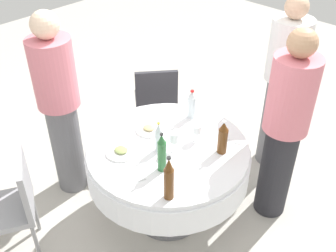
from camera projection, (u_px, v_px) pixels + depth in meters
ground_plane at (168, 215)px, 3.46m from camera, size 10.00×10.00×0.00m
dining_table at (168, 162)px, 3.12m from camera, size 1.25×1.25×0.74m
bottle_brown_east at (223, 138)px, 2.91m from camera, size 0.07×0.07×0.28m
bottle_brown_north at (169, 179)px, 2.52m from camera, size 0.07×0.07×0.33m
bottle_clear_mid at (192, 105)px, 3.28m from camera, size 0.07×0.07×0.25m
bottle_green_near at (162, 153)px, 2.75m from camera, size 0.06×0.06×0.31m
bottle_clear_south at (159, 138)px, 2.94m from camera, size 0.06×0.06×0.25m
wine_glass_near at (174, 138)px, 2.93m from camera, size 0.07×0.07×0.16m
wine_glass_south at (197, 130)px, 3.04m from camera, size 0.07×0.07×0.14m
plate_inner at (149, 129)px, 3.19m from camera, size 0.20×0.20×0.04m
plate_right at (121, 152)px, 2.97m from camera, size 0.23×0.23×0.04m
fork_north at (230, 141)px, 3.09m from camera, size 0.18×0.06×0.00m
spoon_mid at (133, 182)px, 2.72m from camera, size 0.09×0.17×0.00m
person_east at (60, 105)px, 3.27m from camera, size 0.34×0.34×1.65m
person_north at (282, 84)px, 3.56m from camera, size 0.34×0.34×1.64m
person_mid at (285, 127)px, 3.04m from camera, size 0.34×0.34×1.64m
chair_left at (14, 202)px, 2.88m from camera, size 0.54×0.54×0.87m
chair_outer at (156, 99)px, 4.00m from camera, size 0.56×0.56×0.87m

